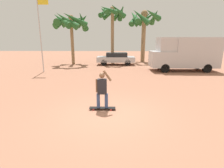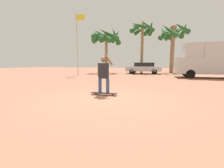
# 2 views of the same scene
# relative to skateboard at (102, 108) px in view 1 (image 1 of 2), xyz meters

# --- Properties ---
(ground_plane) EXTENTS (80.00, 80.00, 0.00)m
(ground_plane) POSITION_rel_skateboard_xyz_m (0.24, -0.47, -0.07)
(ground_plane) COLOR #A36B51
(skateboard) EXTENTS (1.10, 0.24, 0.09)m
(skateboard) POSITION_rel_skateboard_xyz_m (0.00, 0.00, 0.00)
(skateboard) COLOR black
(skateboard) RESTS_ON ground_plane
(person_skateboarder) EXTENTS (0.66, 0.23, 1.60)m
(person_skateboarder) POSITION_rel_skateboard_xyz_m (-0.00, -0.00, 0.86)
(person_skateboarder) COLOR #384C7A
(person_skateboarder) RESTS_ON skateboard
(camper_van) EXTENTS (6.03, 2.21, 3.08)m
(camper_van) POSITION_rel_skateboard_xyz_m (7.00, 9.73, 1.59)
(camper_van) COLOR black
(camper_van) RESTS_ON ground_plane
(parked_car_silver) EXTENTS (4.39, 1.93, 1.42)m
(parked_car_silver) POSITION_rel_skateboard_xyz_m (0.58, 13.83, 0.69)
(parked_car_silver) COLOR black
(parked_car_silver) RESTS_ON ground_plane
(palm_tree_near_van) EXTENTS (4.25, 4.28, 6.73)m
(palm_tree_near_van) POSITION_rel_skateboard_xyz_m (4.14, 16.98, 5.27)
(palm_tree_near_van) COLOR #8E704C
(palm_tree_near_van) RESTS_ON ground_plane
(palm_tree_center_background) EXTENTS (3.55, 3.57, 6.99)m
(palm_tree_center_background) POSITION_rel_skateboard_xyz_m (0.11, 15.67, 5.70)
(palm_tree_center_background) COLOR #8E704C
(palm_tree_center_background) RESTS_ON ground_plane
(palm_tree_far_left) EXTENTS (4.49, 4.42, 5.99)m
(palm_tree_far_left) POSITION_rel_skateboard_xyz_m (-4.66, 14.16, 4.83)
(palm_tree_far_left) COLOR #8E704C
(palm_tree_far_left) RESTS_ON ground_plane
(flagpole) EXTENTS (1.00, 0.12, 6.55)m
(flagpole) POSITION_rel_skateboard_xyz_m (-5.98, 8.83, 3.67)
(flagpole) COLOR #B7B7BC
(flagpole) RESTS_ON ground_plane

